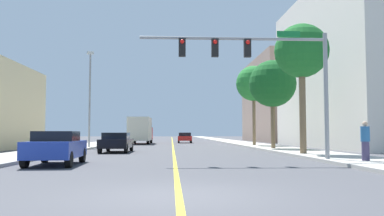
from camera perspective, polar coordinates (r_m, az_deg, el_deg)
The scene contains 16 objects.
ground at distance 50.64m, azimuth -2.80°, elevation -5.08°, with size 192.00×192.00×0.00m, color #47474C.
sidewalk_left at distance 51.31m, azimuth -12.29°, elevation -4.89°, with size 3.51×168.00×0.15m, color #B2ADA3.
sidewalk_right at distance 51.37m, azimuth 6.68°, elevation -4.95°, with size 3.51×168.00×0.15m, color #B2ADA3.
lane_marking_center at distance 50.64m, azimuth -2.80°, elevation -5.07°, with size 0.16×144.00×0.01m, color yellow.
building_right_near at distance 41.52m, azimuth 25.36°, elevation 5.13°, with size 13.84×21.93×14.74m, color silver.
building_right_far at distance 63.66m, azimuth 14.60°, elevation 1.03°, with size 13.03×20.34×12.62m, color gray.
traffic_signal_mast at distance 18.95m, azimuth 10.09°, elevation 6.43°, with size 8.81×0.36×5.97m.
street_lamp at distance 35.30m, azimuth -14.42°, elevation 1.96°, with size 0.56×0.28×8.19m.
palm_near at distance 24.53m, azimuth 15.42°, elevation 7.72°, with size 3.17×3.17×7.61m.
palm_mid at distance 31.94m, azimuth 11.45°, elevation 3.39°, with size 3.69×3.69×6.90m.
palm_far at distance 39.72m, azimuth 8.82°, elevation 3.44°, with size 3.48×3.48×7.79m.
car_black at distance 28.02m, azimuth -10.75°, elevation -4.79°, with size 1.92×4.60×1.35m.
car_blue at distance 17.68m, azimuth -18.87°, elevation -5.34°, with size 2.01×3.98×1.41m.
car_red at distance 52.73m, azimuth -1.04°, elevation -4.25°, with size 1.91×3.96×1.36m.
delivery_truck at distance 48.16m, azimuth -7.36°, elevation -3.15°, with size 2.48×8.76×3.13m.
pedestrian at distance 18.74m, azimuth 23.56°, elevation -4.34°, with size 0.38×0.38×1.69m.
Camera 1 is at (-0.17, -8.63, 1.35)m, focal length 37.26 mm.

